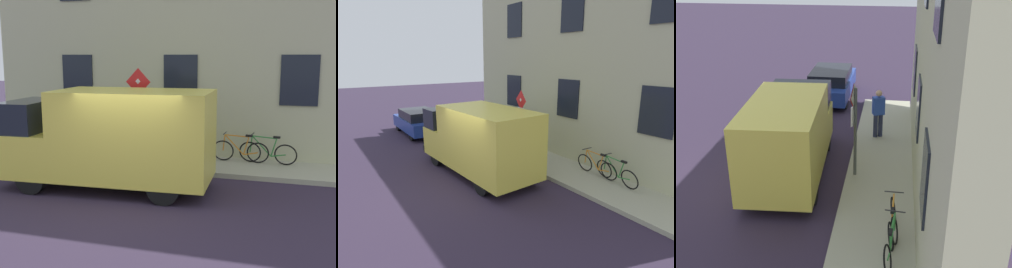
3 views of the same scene
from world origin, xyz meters
The scene contains 8 objects.
ground_plane centered at (0.00, 0.00, 0.00)m, with size 80.00×80.00×0.00m, color #2F2438.
sidewalk_slab centered at (3.31, 0.00, 0.07)m, with size 1.96×15.20×0.14m, color #A7A58B.
building_facade centered at (4.64, 0.00, 4.08)m, with size 0.75×13.20×8.15m.
sign_post_stacked centered at (2.55, 0.78, 1.97)m, with size 0.18×0.56×2.72m.
delivery_van centered at (0.64, 0.82, 1.33)m, with size 2.26×5.42×2.50m.
bicycle_green centered at (3.75, -2.82, 0.51)m, with size 0.47×1.72×0.89m.
bicycle_orange centered at (3.75, -2.01, 0.51)m, with size 0.46×1.71×0.89m.
pedestrian centered at (3.10, 3.65, 1.07)m, with size 0.46×0.38×1.72m.
Camera 1 is at (-9.11, -3.57, 3.34)m, focal length 46.32 mm.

